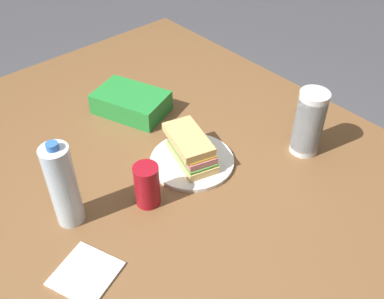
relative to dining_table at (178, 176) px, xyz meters
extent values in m
plane|color=#4C4C51|center=(0.00, 0.00, -0.66)|extent=(8.00, 8.00, 0.00)
cube|color=brown|center=(0.00, 0.00, 0.06)|extent=(1.56, 1.16, 0.04)
cylinder|color=brown|center=(0.70, -0.50, -0.31)|extent=(0.07, 0.07, 0.70)
cylinder|color=white|center=(-0.05, -0.02, 0.08)|extent=(0.24, 0.24, 0.01)
cube|color=#DBB26B|center=(-0.05, -0.02, 0.10)|extent=(0.19, 0.13, 0.02)
cube|color=#599E3F|center=(-0.05, -0.02, 0.12)|extent=(0.18, 0.13, 0.01)
cube|color=#C6727A|center=(-0.05, -0.02, 0.13)|extent=(0.17, 0.12, 0.02)
cube|color=yellow|center=(-0.05, -0.02, 0.15)|extent=(0.17, 0.12, 0.01)
cube|color=#DBB26B|center=(-0.03, -0.02, 0.16)|extent=(0.19, 0.13, 0.02)
cylinder|color=maroon|center=(-0.08, 0.17, 0.14)|extent=(0.07, 0.07, 0.12)
cube|color=#268C38|center=(0.28, -0.04, 0.11)|extent=(0.27, 0.22, 0.07)
cylinder|color=silver|center=(0.00, 0.35, 0.19)|extent=(0.07, 0.07, 0.23)
cylinder|color=blue|center=(0.00, 0.35, 0.32)|extent=(0.03, 0.03, 0.02)
cylinder|color=silver|center=(-0.22, -0.31, 0.13)|extent=(0.08, 0.08, 0.09)
cylinder|color=silver|center=(-0.22, -0.31, 0.14)|extent=(0.08, 0.08, 0.09)
cylinder|color=silver|center=(-0.22, -0.31, 0.16)|extent=(0.08, 0.08, 0.09)
cylinder|color=silver|center=(-0.22, -0.31, 0.18)|extent=(0.08, 0.08, 0.09)
cylinder|color=silver|center=(-0.22, -0.31, 0.20)|extent=(0.08, 0.08, 0.09)
cylinder|color=silver|center=(-0.22, -0.31, 0.22)|extent=(0.08, 0.08, 0.09)
cylinder|color=silver|center=(-0.22, -0.31, 0.23)|extent=(0.08, 0.08, 0.09)
cube|color=white|center=(-0.17, 0.41, 0.08)|extent=(0.17, 0.17, 0.01)
camera|label=1|loc=(-0.74, 0.60, 0.93)|focal=40.72mm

